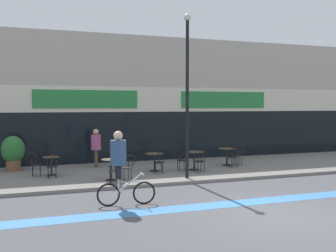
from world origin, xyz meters
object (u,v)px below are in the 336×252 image
Objects in this scene: bistro_table_1 at (111,165)px; cafe_chair_0_side at (34,163)px; planter_pot at (13,152)px; cafe_chair_1_near at (115,169)px; cafe_chair_3_side at (180,158)px; cafe_chair_4_near at (234,156)px; cafe_chair_4_side at (239,153)px; bistro_table_4 at (227,153)px; lamp_post at (187,86)px; cyclist_0 at (120,162)px; cafe_chair_3_near at (200,160)px; cafe_chair_1_side at (128,165)px; bistro_table_2 at (154,158)px; bistro_table_0 at (51,162)px; cafe_chair_2_near at (159,161)px; pedestrian_near_end at (96,144)px; bistro_table_3 at (194,157)px; cafe_chair_0_near at (52,164)px.

cafe_chair_0_side is (-2.61, 1.82, -0.04)m from bistro_table_1.
bistro_table_1 is 4.82m from planter_pot.
cafe_chair_1_near and cafe_chair_3_side have the same top height.
bistro_table_1 is 0.86× the size of cafe_chair_4_near.
cafe_chair_4_side is at bearing 15.91° from bistro_table_1.
bistro_table_4 is 0.13× the size of lamp_post.
bistro_table_1 is 3.22m from cyclist_0.
cafe_chair_1_side is at bearing 96.70° from cafe_chair_3_near.
cafe_chair_0_side is 0.42× the size of cyclist_0.
bistro_table_2 is 0.12× the size of lamp_post.
cafe_chair_3_side is (5.11, -0.68, 0.00)m from bistro_table_0.
cafe_chair_3_side is at bearing -4.30° from cafe_chair_0_side.
cafe_chair_2_near is at bearing 89.31° from cafe_chair_4_near.
pedestrian_near_end reaches higher than planter_pot.
bistro_table_4 is 0.86× the size of cafe_chair_0_side.
cafe_chair_1_near is at bearing 87.31° from cyclist_0.
cafe_chair_0_side is at bearing 51.62° from cafe_chair_1_near.
bistro_table_2 is 0.84× the size of cafe_chair_0_side.
bistro_table_3 is at bearing -160.61° from bistro_table_4.
bistro_table_0 is 2.69m from bistro_table_1.
bistro_table_1 is at bearing 23.17° from cafe_chair_4_side.
planter_pot reaches higher than bistro_table_3.
pedestrian_near_end reaches higher than bistro_table_0.
bistro_table_1 is at bearing -118.19° from cafe_chair_0_near.
pedestrian_near_end reaches higher than cafe_chair_0_near.
cafe_chair_3_near is 0.89m from cafe_chair_3_side.
cafe_chair_1_side reaches higher than bistro_table_0.
cafe_chair_1_near is at bearing -50.91° from bistro_table_0.
cafe_chair_1_near is (-5.63, -2.42, -0.04)m from bistro_table_4.
pedestrian_near_end is (-2.10, 1.89, 0.47)m from bistro_table_2.
cafe_chair_3_side is at bearing 19.98° from bistro_table_1.
cafe_chair_4_near is (8.24, -0.65, 0.00)m from cafe_chair_0_side.
cafe_chair_1_side reaches higher than bistro_table_3.
cafe_chair_0_side reaches higher than bistro_table_3.
lamp_post reaches higher than cafe_chair_3_near.
cafe_chair_1_near and cafe_chair_4_side have the same top height.
planter_pot reaches higher than cafe_chair_2_near.
cafe_chair_0_near is at bearing 80.91° from cafe_chair_3_near.
cafe_chair_4_near is 6.06m from pedestrian_near_end.
cafe_chair_1_near is (-0.01, -0.63, -0.04)m from bistro_table_1.
cafe_chair_0_near and cafe_chair_0_side have the same top height.
cafe_chair_4_near is at bearing -89.21° from bistro_table_4.
cafe_chair_1_side is at bearing 126.54° from cafe_chair_2_near.
cafe_chair_2_near reaches higher than bistro_table_1.
planter_pot is at bearing 72.77° from cafe_chair_2_near.
cafe_chair_4_near is 0.42× the size of cyclist_0.
bistro_table_1 is 0.86× the size of cafe_chair_1_side.
bistro_table_2 is 0.52× the size of planter_pot.
cafe_chair_1_near is at bearing 104.47° from cafe_chair_3_near.
cafe_chair_4_side is 8.27m from cyclist_0.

